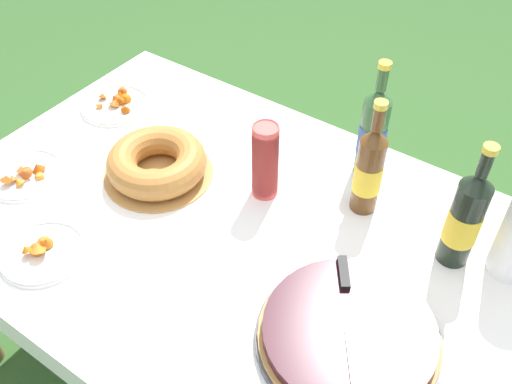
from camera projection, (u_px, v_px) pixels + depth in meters
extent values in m
plane|color=#335B28|center=(250.00, 375.00, 1.98)|extent=(16.00, 16.00, 0.00)
cube|color=brown|center=(249.00, 240.00, 1.49)|extent=(1.69, 1.04, 0.03)
cylinder|color=brown|center=(159.00, 146.00, 2.34)|extent=(0.06, 0.06, 0.70)
cube|color=white|center=(248.00, 235.00, 1.47)|extent=(1.70, 1.05, 0.00)
cube|color=white|center=(343.00, 145.00, 1.82)|extent=(1.70, 0.00, 0.10)
cube|color=white|center=(37.00, 135.00, 1.86)|extent=(0.00, 1.05, 0.10)
cylinder|color=#38383D|center=(348.00, 339.00, 1.24)|extent=(0.41, 0.41, 0.02)
cylinder|color=#B78447|center=(348.00, 336.00, 1.23)|extent=(0.39, 0.39, 0.01)
cylinder|color=black|center=(349.00, 331.00, 1.22)|extent=(0.37, 0.37, 0.03)
cube|color=silver|center=(355.00, 368.00, 1.14)|extent=(0.13, 0.17, 0.00)
cube|color=black|center=(344.00, 272.00, 1.30)|extent=(0.07, 0.09, 0.01)
cylinder|color=#B78447|center=(159.00, 174.00, 1.64)|extent=(0.31, 0.31, 0.01)
torus|color=#AD7033|center=(157.00, 162.00, 1.60)|extent=(0.28, 0.28, 0.09)
cylinder|color=#E04C47|center=(265.00, 179.00, 1.55)|extent=(0.07, 0.07, 0.09)
cylinder|color=#E04C47|center=(265.00, 176.00, 1.54)|extent=(0.07, 0.07, 0.09)
cylinder|color=#E04C47|center=(265.00, 172.00, 1.54)|extent=(0.07, 0.07, 0.09)
cylinder|color=#E04C47|center=(265.00, 169.00, 1.53)|extent=(0.07, 0.07, 0.09)
cylinder|color=#E04C47|center=(265.00, 165.00, 1.52)|extent=(0.07, 0.07, 0.09)
cylinder|color=#E04C47|center=(265.00, 161.00, 1.51)|extent=(0.07, 0.07, 0.09)
cylinder|color=#E04C47|center=(265.00, 158.00, 1.50)|extent=(0.07, 0.07, 0.09)
cylinder|color=#E04C47|center=(265.00, 154.00, 1.49)|extent=(0.07, 0.07, 0.09)
cylinder|color=#E04C47|center=(265.00, 150.00, 1.48)|extent=(0.07, 0.07, 0.09)
cylinder|color=#E04C47|center=(265.00, 146.00, 1.47)|extent=(0.07, 0.07, 0.09)
cylinder|color=#E04C47|center=(265.00, 142.00, 1.46)|extent=(0.07, 0.07, 0.09)
torus|color=#E04C47|center=(266.00, 128.00, 1.43)|extent=(0.07, 0.07, 0.01)
cylinder|color=#2D562D|center=(372.00, 137.00, 1.57)|extent=(0.08, 0.08, 0.24)
cylinder|color=#334C93|center=(372.00, 139.00, 1.57)|extent=(0.08, 0.08, 0.09)
cone|color=#2D562D|center=(379.00, 96.00, 1.47)|extent=(0.08, 0.08, 0.04)
cylinder|color=#2D562D|center=(382.00, 79.00, 1.44)|extent=(0.03, 0.03, 0.06)
cylinder|color=gold|center=(385.00, 65.00, 1.41)|extent=(0.03, 0.03, 0.02)
cylinder|color=brown|center=(368.00, 176.00, 1.47)|extent=(0.07, 0.07, 0.23)
cylinder|color=yellow|center=(368.00, 177.00, 1.47)|extent=(0.07, 0.07, 0.09)
cone|color=brown|center=(375.00, 136.00, 1.38)|extent=(0.07, 0.07, 0.04)
cylinder|color=brown|center=(378.00, 119.00, 1.34)|extent=(0.03, 0.03, 0.06)
cylinder|color=gold|center=(381.00, 105.00, 1.31)|extent=(0.03, 0.03, 0.02)
cylinder|color=black|center=(463.00, 224.00, 1.34)|extent=(0.08, 0.08, 0.24)
cylinder|color=yellow|center=(462.00, 226.00, 1.34)|extent=(0.08, 0.08, 0.09)
cone|color=black|center=(479.00, 181.00, 1.24)|extent=(0.08, 0.08, 0.04)
cylinder|color=black|center=(485.00, 164.00, 1.21)|extent=(0.03, 0.03, 0.06)
cylinder|color=gold|center=(491.00, 149.00, 1.18)|extent=(0.03, 0.03, 0.02)
cylinder|color=white|center=(43.00, 254.00, 1.42)|extent=(0.21, 0.21, 0.01)
torus|color=white|center=(42.00, 251.00, 1.41)|extent=(0.21, 0.21, 0.01)
cone|color=orange|center=(38.00, 248.00, 1.39)|extent=(0.05, 0.05, 0.04)
cone|color=#B95D17|center=(40.00, 248.00, 1.40)|extent=(0.04, 0.04, 0.03)
cone|color=#B5570C|center=(26.00, 248.00, 1.39)|extent=(0.04, 0.04, 0.03)
cone|color=#CE671E|center=(43.00, 242.00, 1.42)|extent=(0.05, 0.05, 0.04)
cone|color=#AB5D15|center=(46.00, 241.00, 1.42)|extent=(0.05, 0.05, 0.03)
cone|color=#C1561F|center=(37.00, 248.00, 1.40)|extent=(0.06, 0.05, 0.04)
cylinder|color=white|center=(24.00, 175.00, 1.63)|extent=(0.22, 0.22, 0.01)
torus|color=white|center=(24.00, 173.00, 1.62)|extent=(0.22, 0.22, 0.01)
cone|color=#B64E1A|center=(24.00, 172.00, 1.59)|extent=(0.06, 0.06, 0.05)
cone|color=#AE5A1D|center=(6.00, 178.00, 1.58)|extent=(0.05, 0.05, 0.03)
cone|color=orange|center=(18.00, 181.00, 1.58)|extent=(0.04, 0.04, 0.03)
cone|color=#C55C21|center=(12.00, 178.00, 1.59)|extent=(0.04, 0.04, 0.03)
cone|color=orange|center=(38.00, 177.00, 1.60)|extent=(0.04, 0.04, 0.04)
cone|color=#B44A0F|center=(38.00, 167.00, 1.63)|extent=(0.04, 0.04, 0.03)
cone|color=#CA5C22|center=(21.00, 168.00, 1.62)|extent=(0.05, 0.05, 0.03)
cone|color=#BE7420|center=(20.00, 172.00, 1.61)|extent=(0.04, 0.04, 0.03)
cylinder|color=white|center=(115.00, 106.00, 1.87)|extent=(0.23, 0.23, 0.01)
torus|color=white|center=(115.00, 104.00, 1.87)|extent=(0.22, 0.22, 0.01)
cone|color=#AF5009|center=(121.00, 100.00, 1.86)|extent=(0.04, 0.04, 0.03)
cone|color=#BE5717|center=(115.00, 102.00, 1.85)|extent=(0.05, 0.05, 0.05)
cone|color=#B55A1E|center=(115.00, 97.00, 1.87)|extent=(0.05, 0.05, 0.04)
cone|color=#AC490D|center=(126.00, 108.00, 1.83)|extent=(0.04, 0.03, 0.03)
cone|color=#D05C0B|center=(126.00, 98.00, 1.86)|extent=(0.05, 0.05, 0.05)
cone|color=#C25B21|center=(101.00, 105.00, 1.85)|extent=(0.04, 0.03, 0.04)
cone|color=#AA4608|center=(120.00, 94.00, 1.89)|extent=(0.04, 0.05, 0.03)
cone|color=#A7450E|center=(102.00, 95.00, 1.88)|extent=(0.03, 0.03, 0.03)
cone|color=#B94D15|center=(122.00, 91.00, 1.90)|extent=(0.05, 0.05, 0.04)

